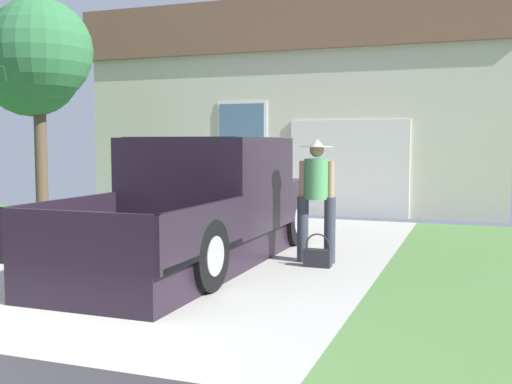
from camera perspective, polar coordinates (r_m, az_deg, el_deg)
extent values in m
cube|color=#B4B1A6|center=(9.07, -4.41, -5.90)|extent=(5.20, 9.00, 0.06)
cube|color=black|center=(8.23, -5.96, -5.30)|extent=(1.73, 5.08, 0.42)
cube|color=black|center=(8.61, -4.44, 0.84)|extent=(1.86, 2.09, 1.28)
cube|color=#1E2833|center=(8.59, -4.46, 3.37)|extent=(1.64, 1.92, 0.54)
cube|color=black|center=(10.03, -0.80, -0.52)|extent=(1.85, 0.98, 0.61)
cube|color=black|center=(6.88, -11.60, -5.32)|extent=(1.86, 2.04, 0.06)
cube|color=black|center=(7.35, -17.56, -2.81)|extent=(0.08, 2.03, 0.57)
cube|color=black|center=(6.42, -4.85, -3.67)|extent=(0.08, 2.03, 0.57)
cube|color=black|center=(6.04, -16.59, -4.38)|extent=(1.84, 0.07, 0.57)
cube|color=black|center=(9.70, -8.15, 2.90)|extent=(0.10, 0.18, 0.20)
cylinder|color=black|center=(10.25, -5.23, -2.25)|extent=(0.27, 0.80, 0.80)
cylinder|color=#9E9EA3|center=(10.25, -5.23, -2.25)|extent=(0.28, 0.44, 0.44)
cylinder|color=black|center=(9.68, 3.28, -2.65)|extent=(0.27, 0.80, 0.80)
cylinder|color=#9E9EA3|center=(9.68, 3.28, -2.65)|extent=(0.28, 0.44, 0.44)
cylinder|color=black|center=(7.50, -15.94, -4.97)|extent=(0.27, 0.80, 0.80)
cylinder|color=#9E9EA3|center=(7.50, -15.94, -4.97)|extent=(0.28, 0.44, 0.44)
cylinder|color=black|center=(6.69, -4.87, -5.96)|extent=(0.27, 0.80, 0.80)
cylinder|color=#9E9EA3|center=(6.69, -4.87, -5.96)|extent=(0.28, 0.44, 0.44)
cylinder|color=#333842|center=(8.27, 6.95, -3.59)|extent=(0.15, 0.15, 0.90)
cylinder|color=#333842|center=(8.33, 4.41, -3.50)|extent=(0.15, 0.15, 0.90)
cylinder|color=#4C9356|center=(8.23, 5.71, 1.23)|extent=(0.33, 0.33, 0.55)
cylinder|color=tan|center=(8.20, 7.04, 0.61)|extent=(0.09, 0.09, 0.66)
cylinder|color=tan|center=(8.27, 4.39, 0.67)|extent=(0.09, 0.09, 0.66)
sphere|color=tan|center=(8.21, 5.74, 3.95)|extent=(0.19, 0.19, 0.19)
cylinder|color=#BCB2A3|center=(8.21, 5.74, 4.26)|extent=(0.43, 0.43, 0.01)
cone|color=#BCB2A3|center=(8.21, 5.74, 4.63)|extent=(0.20, 0.20, 0.11)
cube|color=#232328|center=(8.06, 5.80, -6.20)|extent=(0.36, 0.16, 0.23)
torus|color=#232328|center=(8.03, 5.81, -5.04)|extent=(0.32, 0.02, 0.32)
cube|color=beige|center=(17.03, 5.57, 5.36)|extent=(9.83, 6.64, 3.68)
cube|color=brown|center=(17.23, 5.64, 13.49)|extent=(10.22, 6.90, 1.20)
cube|color=silver|center=(13.42, 8.69, 2.19)|extent=(2.61, 0.06, 2.12)
cube|color=slate|center=(14.11, -1.35, 6.27)|extent=(1.10, 0.05, 1.00)
cube|color=silver|center=(14.13, -1.33, 6.27)|extent=(1.23, 0.02, 1.12)
cylinder|color=brown|center=(13.41, -19.53, 2.45)|extent=(0.25, 0.25, 2.34)
sphere|color=#31713F|center=(13.49, -20.64, 11.61)|extent=(2.17, 2.17, 2.17)
sphere|color=#31713F|center=(13.58, -20.44, 10.98)|extent=(2.04, 2.04, 2.04)
sphere|color=#31713F|center=(13.26, -19.64, 12.40)|extent=(2.10, 2.10, 2.10)
cube|color=#286B38|center=(13.65, -10.11, -0.04)|extent=(0.58, 0.68, 0.87)
cube|color=#1C4A27|center=(13.62, -10.14, 2.01)|extent=(0.60, 0.71, 0.10)
cylinder|color=black|center=(13.57, -11.46, -1.94)|extent=(0.05, 0.18, 0.18)
cylinder|color=black|center=(13.35, -9.84, -2.02)|extent=(0.05, 0.18, 0.18)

